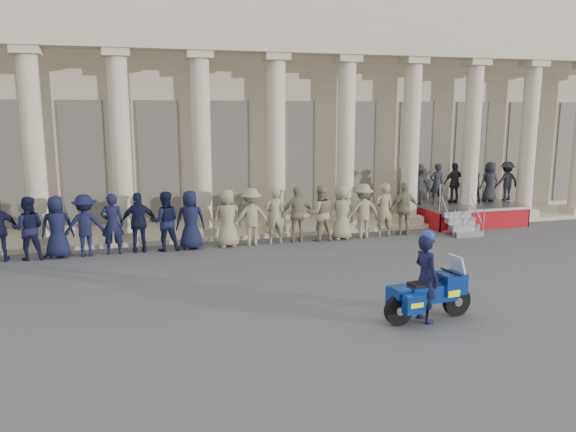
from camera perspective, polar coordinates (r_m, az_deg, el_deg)
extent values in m
plane|color=#3F3F42|center=(12.41, 2.55, -9.95)|extent=(90.00, 90.00, 0.00)
cube|color=tan|center=(26.28, -7.99, 10.79)|extent=(40.00, 10.00, 9.00)
cube|color=tan|center=(20.61, -5.24, -1.45)|extent=(40.00, 2.60, 0.15)
cube|color=tan|center=(19.53, -5.12, 17.71)|extent=(35.80, 1.00, 1.00)
cube|color=tan|center=(19.70, -5.18, 20.88)|extent=(35.80, 1.00, 1.20)
cube|color=tan|center=(19.64, -23.77, -2.24)|extent=(0.90, 0.90, 0.30)
cylinder|color=tan|center=(19.25, -24.42, 6.36)|extent=(0.64, 0.64, 5.60)
cube|color=tan|center=(19.30, -25.10, 15.02)|extent=(0.85, 0.85, 0.24)
cube|color=tan|center=(19.44, -16.17, -1.88)|extent=(0.90, 0.90, 0.30)
cylinder|color=tan|center=(19.05, -16.62, 6.82)|extent=(0.64, 0.64, 5.60)
cube|color=tan|center=(19.10, -17.10, 15.59)|extent=(0.85, 0.85, 0.24)
cube|color=tan|center=(19.59, -8.55, -1.48)|extent=(0.90, 0.90, 0.30)
cylinder|color=tan|center=(19.20, -8.79, 7.16)|extent=(0.64, 0.64, 5.60)
cube|color=tan|center=(19.26, -9.04, 15.87)|extent=(0.85, 0.85, 0.24)
cube|color=tan|center=(20.08, -1.17, -1.07)|extent=(0.90, 0.90, 0.30)
cylinder|color=tan|center=(19.70, -1.21, 7.37)|extent=(0.64, 0.64, 5.60)
cube|color=tan|center=(19.75, -1.24, 15.85)|extent=(0.85, 0.85, 0.24)
cube|color=tan|center=(20.88, 5.74, -0.67)|extent=(0.90, 0.90, 0.30)
cylinder|color=tan|center=(20.51, 5.89, 7.44)|extent=(0.64, 0.64, 5.60)
cube|color=tan|center=(20.57, 6.05, 15.59)|extent=(0.85, 0.85, 0.24)
cube|color=tan|center=(21.96, 12.06, -0.29)|extent=(0.90, 0.90, 0.30)
cylinder|color=tan|center=(21.62, 12.36, 7.41)|extent=(0.64, 0.64, 5.60)
cube|color=tan|center=(21.67, 12.67, 15.14)|extent=(0.85, 0.85, 0.24)
cube|color=tan|center=(23.29, 17.72, 0.05)|extent=(0.90, 0.90, 0.30)
cylinder|color=tan|center=(22.96, 18.13, 7.30)|extent=(0.64, 0.64, 5.60)
cube|color=tan|center=(23.01, 18.56, 14.57)|extent=(0.85, 0.85, 0.24)
cube|color=tan|center=(24.82, 22.73, 0.35)|extent=(0.90, 0.90, 0.30)
cylinder|color=tan|center=(24.51, 23.22, 7.15)|extent=(0.64, 0.64, 5.60)
cube|color=tan|center=(24.55, 23.72, 13.95)|extent=(0.85, 0.85, 0.24)
cube|color=tan|center=(26.51, 27.12, 0.61)|extent=(0.90, 0.90, 0.30)
cube|color=black|center=(21.50, -26.96, 4.62)|extent=(1.30, 0.12, 4.20)
cube|color=black|center=(21.16, -20.02, 5.05)|extent=(1.30, 0.12, 4.20)
cube|color=black|center=(21.14, -12.95, 5.42)|extent=(1.30, 0.12, 4.20)
cube|color=black|center=(21.44, -5.97, 5.69)|extent=(1.30, 0.12, 4.20)
cube|color=black|center=(22.04, 0.74, 5.88)|extent=(1.30, 0.12, 4.20)
cube|color=black|center=(22.92, 7.01, 5.98)|extent=(1.30, 0.12, 4.20)
cube|color=black|center=(24.05, 12.75, 6.02)|extent=(1.30, 0.12, 4.20)
cube|color=black|center=(25.40, 17.94, 5.99)|extent=(1.30, 0.12, 4.20)
cube|color=black|center=(26.93, 22.56, 5.93)|extent=(1.30, 0.12, 4.20)
cube|color=black|center=(28.62, 26.67, 5.84)|extent=(1.30, 0.12, 4.20)
imported|color=black|center=(18.28, -24.88, -1.15)|extent=(0.92, 0.72, 1.90)
imported|color=black|center=(18.17, -22.41, -1.03)|extent=(0.93, 0.60, 1.90)
imported|color=black|center=(18.10, -19.92, -0.90)|extent=(1.23, 0.70, 1.90)
imported|color=black|center=(18.05, -17.41, -0.78)|extent=(0.69, 0.45, 1.90)
imported|color=black|center=(18.05, -14.89, -0.65)|extent=(1.11, 0.46, 1.90)
imported|color=black|center=(18.08, -12.38, -0.52)|extent=(0.92, 0.72, 1.90)
imported|color=black|center=(18.14, -9.88, -0.40)|extent=(0.93, 0.60, 1.90)
imported|color=#7D7456|center=(18.30, -6.16, -0.20)|extent=(0.93, 0.60, 1.90)
imported|color=#7D7456|center=(18.45, -3.74, -0.08)|extent=(1.23, 0.70, 1.90)
imported|color=#7D7456|center=(18.63, -1.35, 0.05)|extent=(0.69, 0.45, 1.90)
imported|color=#7D7456|center=(18.84, 0.98, 0.17)|extent=(1.11, 0.46, 1.90)
imported|color=#7D7456|center=(19.09, 3.26, 0.29)|extent=(0.92, 0.72, 1.90)
imported|color=#7D7456|center=(19.36, 5.48, 0.40)|extent=(0.93, 0.60, 1.90)
imported|color=#7D7456|center=(19.66, 7.63, 0.51)|extent=(1.23, 0.70, 1.90)
imported|color=#7D7456|center=(19.99, 9.72, 0.62)|extent=(0.69, 0.45, 1.90)
imported|color=#7D7456|center=(20.34, 11.74, 0.72)|extent=(1.11, 0.46, 1.90)
cube|color=gray|center=(23.27, 17.56, 1.13)|extent=(3.86, 2.76, 0.10)
cube|color=maroon|center=(22.24, 19.43, -0.43)|extent=(3.86, 0.04, 0.68)
cube|color=maroon|center=(22.35, 13.41, -0.06)|extent=(0.04, 2.76, 0.68)
cube|color=maroon|center=(24.44, 21.26, 0.40)|extent=(0.04, 2.76, 0.68)
cube|color=gray|center=(20.80, 17.85, -1.75)|extent=(1.10, 0.28, 0.20)
cube|color=gray|center=(20.98, 17.45, -1.07)|extent=(1.10, 0.28, 0.20)
cube|color=gray|center=(21.18, 17.07, -0.41)|extent=(1.10, 0.28, 0.20)
cube|color=gray|center=(21.37, 16.69, 0.24)|extent=(1.10, 0.28, 0.20)
cylinder|color=gray|center=(24.30, 15.92, 2.91)|extent=(3.86, 0.04, 0.04)
imported|color=black|center=(22.29, 13.10, 3.14)|extent=(1.02, 0.59, 1.59)
imported|color=black|center=(22.69, 14.87, 3.19)|extent=(0.58, 0.38, 1.59)
imported|color=black|center=(23.11, 16.58, 3.23)|extent=(0.93, 0.39, 1.59)
imported|color=black|center=(23.55, 18.22, 3.27)|extent=(0.77, 0.60, 1.59)
imported|color=black|center=(24.00, 19.81, 3.30)|extent=(0.78, 0.50, 1.59)
imported|color=black|center=(24.48, 21.33, 3.33)|extent=(1.02, 0.59, 1.59)
cylinder|color=black|center=(12.77, 16.76, -8.28)|extent=(0.65, 0.20, 0.64)
cylinder|color=black|center=(11.94, 11.20, -9.35)|extent=(0.65, 0.20, 0.64)
cube|color=navy|center=(12.28, 14.32, -7.53)|extent=(1.16, 0.53, 0.37)
cube|color=navy|center=(12.52, 16.16, -6.52)|extent=(0.59, 0.56, 0.44)
cube|color=silver|center=(12.58, 16.11, -7.50)|extent=(0.24, 0.31, 0.12)
cube|color=#B2BFCC|center=(12.53, 16.84, -4.97)|extent=(0.25, 0.47, 0.52)
cube|color=black|center=(12.11, 13.61, -6.78)|extent=(0.66, 0.40, 0.10)
cube|color=navy|center=(11.85, 11.46, -7.67)|extent=(0.37, 0.37, 0.21)
cube|color=navy|center=(11.71, 12.69, -8.70)|extent=(0.46, 0.26, 0.39)
cube|color=#FDFC0D|center=(11.71, 12.69, -8.70)|extent=(0.32, 0.26, 0.10)
cube|color=navy|center=(12.19, 11.01, -7.85)|extent=(0.46, 0.26, 0.39)
cube|color=#FDFC0D|center=(12.19, 11.01, -7.85)|extent=(0.32, 0.26, 0.10)
cylinder|color=silver|center=(12.29, 11.75, -8.93)|extent=(0.59, 0.16, 0.10)
cylinder|color=black|center=(12.45, 16.22, -5.49)|extent=(0.11, 0.68, 0.04)
imported|color=black|center=(12.10, 13.83, -6.14)|extent=(0.52, 0.72, 1.87)
sphere|color=navy|center=(11.88, 14.02, -2.05)|extent=(0.28, 0.28, 0.28)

